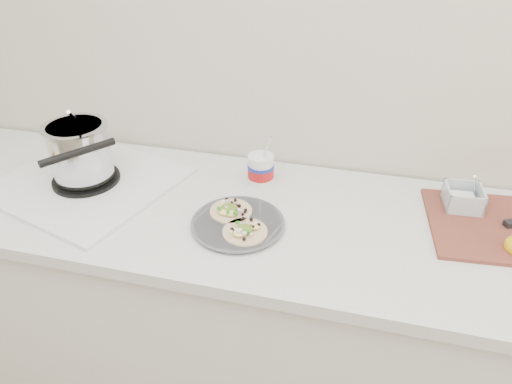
# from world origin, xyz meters

# --- Properties ---
(counter) EXTENTS (2.44, 0.66, 0.90)m
(counter) POSITION_xyz_m (0.00, 1.43, 0.45)
(counter) COLOR silver
(counter) RESTS_ON ground
(stove) EXTENTS (0.65, 0.63, 0.26)m
(stove) POSITION_xyz_m (-0.59, 1.43, 0.99)
(stove) COLOR silver
(stove) RESTS_ON counter
(taco_plate) EXTENTS (0.28, 0.28, 0.04)m
(taco_plate) POSITION_xyz_m (-0.04, 1.34, 0.92)
(taco_plate) COLOR #535459
(taco_plate) RESTS_ON counter
(tub) EXTENTS (0.09, 0.09, 0.20)m
(tub) POSITION_xyz_m (-0.03, 1.58, 0.96)
(tub) COLOR white
(tub) RESTS_ON counter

